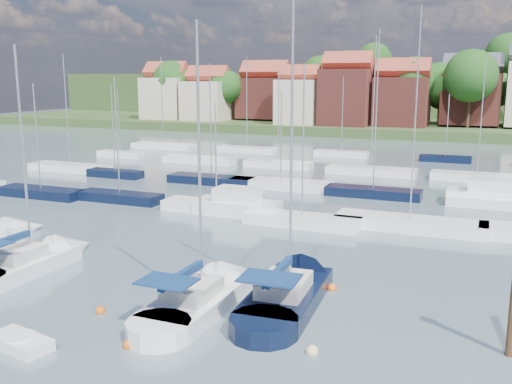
% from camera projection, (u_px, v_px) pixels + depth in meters
% --- Properties ---
extents(ground, '(260.00, 260.00, 0.00)m').
position_uv_depth(ground, '(357.00, 179.00, 62.35)').
color(ground, '#405058').
rests_on(ground, ground).
extents(sailboat_left, '(2.73, 10.10, 13.78)m').
position_uv_depth(sailboat_left, '(40.00, 260.00, 33.52)').
color(sailboat_left, white).
rests_on(sailboat_left, ground).
extents(sailboat_centre, '(2.87, 10.72, 14.60)m').
position_uv_depth(sailboat_centre, '(209.00, 294.00, 28.28)').
color(sailboat_centre, white).
rests_on(sailboat_centre, ground).
extents(sailboat_navy, '(3.79, 11.73, 16.01)m').
position_uv_depth(sailboat_navy, '(294.00, 288.00, 29.16)').
color(sailboat_navy, black).
rests_on(sailboat_navy, ground).
extents(tender, '(3.03, 1.83, 0.61)m').
position_uv_depth(tender, '(20.00, 342.00, 23.42)').
color(tender, white).
rests_on(tender, ground).
extents(buoy_c, '(0.47, 0.47, 0.47)m').
position_uv_depth(buoy_c, '(100.00, 313.00, 26.94)').
color(buoy_c, '#D85914').
rests_on(buoy_c, ground).
extents(buoy_d, '(0.51, 0.51, 0.51)m').
position_uv_depth(buoy_d, '(129.00, 347.00, 23.48)').
color(buoy_d, '#D85914').
rests_on(buoy_d, ground).
extents(buoy_e, '(0.48, 0.48, 0.48)m').
position_uv_depth(buoy_e, '(332.00, 290.00, 29.85)').
color(buoy_e, '#D85914').
rests_on(buoy_e, ground).
extents(buoy_f, '(0.52, 0.52, 0.52)m').
position_uv_depth(buoy_f, '(312.00, 354.00, 22.95)').
color(buoy_f, beige).
rests_on(buoy_f, ground).
extents(marina_field, '(79.62, 41.41, 15.93)m').
position_uv_depth(marina_field, '(365.00, 184.00, 57.15)').
color(marina_field, white).
rests_on(marina_field, ground).
extents(far_shore_town, '(212.46, 90.00, 22.27)m').
position_uv_depth(far_shore_town, '(447.00, 103.00, 144.56)').
color(far_shore_town, '#334C26').
rests_on(far_shore_town, ground).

